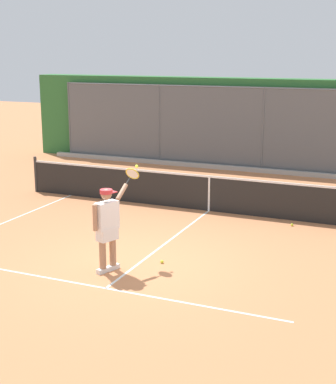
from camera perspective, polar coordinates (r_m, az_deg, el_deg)
The scene contains 7 objects.
ground_plane at distance 11.56m, azimuth -2.90°, elevation -7.12°, with size 60.00×60.00×0.00m, color #C67A4C.
court_line_markings at distance 10.19m, azimuth -7.13°, elevation -10.17°, with size 8.67×10.19×0.01m.
fence_backdrop at distance 20.87m, azimuth 9.87°, elevation 6.64°, with size 18.80×1.37×3.21m.
tennis_net at distance 15.15m, azimuth 4.13°, elevation -0.09°, with size 11.14×0.09×1.07m.
tennis_player at distance 10.93m, azimuth -6.04°, elevation -3.16°, with size 0.46×1.37×1.92m.
tennis_ball_by_sideline at distance 14.25m, azimuth 12.26°, elevation -3.21°, with size 0.07×0.07×0.07m, color #CCDB33.
tennis_ball_mid_court at distance 11.54m, azimuth -0.60°, elevation -6.96°, with size 0.07×0.07×0.07m, color #CCDB33.
Camera 1 is at (-4.79, 9.68, 4.13)m, focal length 53.51 mm.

